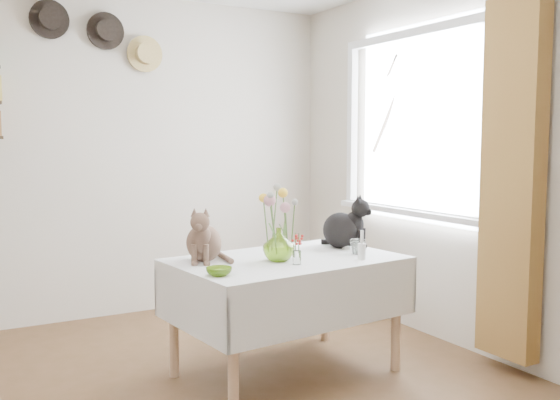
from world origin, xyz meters
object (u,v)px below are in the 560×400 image
black_cat (341,221)px  flower_vase (279,244)px  dining_table (286,287)px  tabby_cat (204,233)px

black_cat → flower_vase: bearing=156.5°
black_cat → flower_vase: size_ratio=1.83×
flower_vase → dining_table: bearing=31.6°
black_cat → dining_table: bearing=154.0°
dining_table → tabby_cat: (-0.45, 0.16, 0.33)m
tabby_cat → black_cat: 0.93m
tabby_cat → flower_vase: 0.43m
dining_table → black_cat: size_ratio=3.94×
flower_vase → tabby_cat: bearing=150.6°
flower_vase → black_cat: bearing=18.4°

